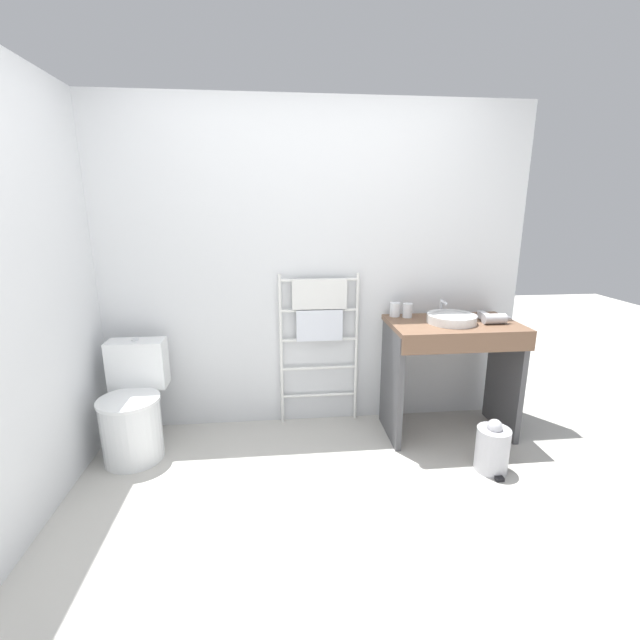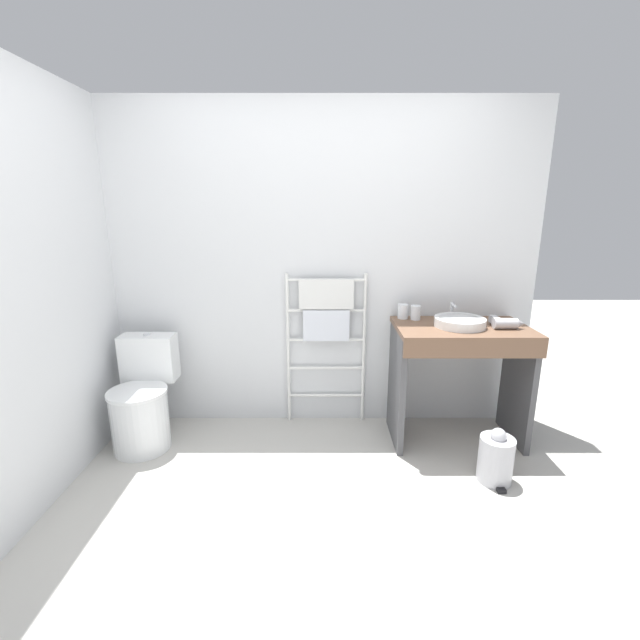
{
  "view_description": "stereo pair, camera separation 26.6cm",
  "coord_description": "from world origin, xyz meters",
  "px_view_note": "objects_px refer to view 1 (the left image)",
  "views": [
    {
      "loc": [
        -0.24,
        -1.65,
        1.62
      ],
      "look_at": [
        0.03,
        0.92,
        0.95
      ],
      "focal_mm": 24.0,
      "sensor_mm": 36.0,
      "label": 1
    },
    {
      "loc": [
        0.03,
        -1.66,
        1.62
      ],
      "look_at": [
        0.03,
        0.92,
        0.95
      ],
      "focal_mm": 24.0,
      "sensor_mm": 36.0,
      "label": 2
    }
  ],
  "objects_px": {
    "towel_radiator": "(319,320)",
    "hair_dryer": "(495,318)",
    "toilet": "(133,411)",
    "cup_near_edge": "(407,310)",
    "cup_near_wall": "(395,310)",
    "trash_bin": "(492,448)",
    "sink_basin": "(451,318)"
  },
  "relations": [
    {
      "from": "towel_radiator",
      "to": "sink_basin",
      "type": "distance_m",
      "value": 0.94
    },
    {
      "from": "cup_near_wall",
      "to": "trash_bin",
      "type": "height_order",
      "value": "cup_near_wall"
    },
    {
      "from": "hair_dryer",
      "to": "trash_bin",
      "type": "height_order",
      "value": "hair_dryer"
    },
    {
      "from": "towel_radiator",
      "to": "hair_dryer",
      "type": "height_order",
      "value": "towel_radiator"
    },
    {
      "from": "toilet",
      "to": "cup_near_edge",
      "type": "relative_size",
      "value": 7.37
    },
    {
      "from": "cup_near_edge",
      "to": "hair_dryer",
      "type": "height_order",
      "value": "cup_near_edge"
    },
    {
      "from": "toilet",
      "to": "towel_radiator",
      "type": "distance_m",
      "value": 1.42
    },
    {
      "from": "sink_basin",
      "to": "cup_near_edge",
      "type": "xyz_separation_m",
      "value": [
        -0.26,
        0.19,
        0.02
      ]
    },
    {
      "from": "towel_radiator",
      "to": "sink_basin",
      "type": "bearing_deg",
      "value": -16.73
    },
    {
      "from": "cup_near_wall",
      "to": "towel_radiator",
      "type": "bearing_deg",
      "value": 174.89
    },
    {
      "from": "sink_basin",
      "to": "hair_dryer",
      "type": "relative_size",
      "value": 1.63
    },
    {
      "from": "trash_bin",
      "to": "hair_dryer",
      "type": "bearing_deg",
      "value": 69.39
    },
    {
      "from": "cup_near_edge",
      "to": "cup_near_wall",
      "type": "bearing_deg",
      "value": 157.27
    },
    {
      "from": "hair_dryer",
      "to": "cup_near_edge",
      "type": "bearing_deg",
      "value": 157.64
    },
    {
      "from": "trash_bin",
      "to": "towel_radiator",
      "type": "bearing_deg",
      "value": 143.51
    },
    {
      "from": "sink_basin",
      "to": "cup_near_edge",
      "type": "bearing_deg",
      "value": 144.46
    },
    {
      "from": "toilet",
      "to": "trash_bin",
      "type": "xyz_separation_m",
      "value": [
        2.31,
        -0.43,
        -0.16
      ]
    },
    {
      "from": "sink_basin",
      "to": "toilet",
      "type": "bearing_deg",
      "value": -178.61
    },
    {
      "from": "towel_radiator",
      "to": "toilet",
      "type": "bearing_deg",
      "value": -165.87
    },
    {
      "from": "sink_basin",
      "to": "towel_radiator",
      "type": "bearing_deg",
      "value": 163.27
    },
    {
      "from": "sink_basin",
      "to": "cup_near_wall",
      "type": "height_order",
      "value": "cup_near_wall"
    },
    {
      "from": "toilet",
      "to": "cup_near_edge",
      "type": "bearing_deg",
      "value": 7.06
    },
    {
      "from": "towel_radiator",
      "to": "trash_bin",
      "type": "relative_size",
      "value": 3.32
    },
    {
      "from": "cup_near_wall",
      "to": "hair_dryer",
      "type": "height_order",
      "value": "cup_near_wall"
    },
    {
      "from": "sink_basin",
      "to": "cup_near_wall",
      "type": "xyz_separation_m",
      "value": [
        -0.34,
        0.22,
        0.02
      ]
    },
    {
      "from": "toilet",
      "to": "sink_basin",
      "type": "relative_size",
      "value": 2.24
    },
    {
      "from": "towel_radiator",
      "to": "cup_near_wall",
      "type": "distance_m",
      "value": 0.56
    },
    {
      "from": "toilet",
      "to": "trash_bin",
      "type": "bearing_deg",
      "value": -10.67
    },
    {
      "from": "towel_radiator",
      "to": "sink_basin",
      "type": "xyz_separation_m",
      "value": [
        0.9,
        -0.27,
        0.06
      ]
    },
    {
      "from": "sink_basin",
      "to": "trash_bin",
      "type": "relative_size",
      "value": 0.97
    },
    {
      "from": "cup_near_edge",
      "to": "hair_dryer",
      "type": "bearing_deg",
      "value": -22.36
    },
    {
      "from": "cup_near_wall",
      "to": "cup_near_edge",
      "type": "bearing_deg",
      "value": -22.73
    }
  ]
}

